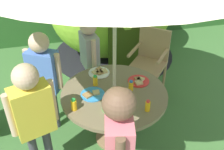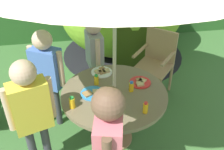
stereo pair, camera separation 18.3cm
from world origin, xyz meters
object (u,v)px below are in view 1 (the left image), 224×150
wooden_chair (150,58)px  juice_bottle_near_left (148,106)px  child_in_grey_shirt (89,51)px  child_in_pink_shirt (118,143)px  plate_center_front (139,81)px  plate_near_right (99,72)px  plate_back_edge (92,94)px  juice_bottle_far_right (74,105)px  juice_bottle_center_back (131,86)px  dome_tent (113,9)px  garden_table (114,103)px  juice_bottle_far_left (95,81)px  child_in_blue_shirt (44,71)px  snack_bowl (110,107)px  cup_near (111,97)px  child_in_yellow_shirt (33,110)px

wooden_chair → juice_bottle_near_left: bearing=-71.5°
child_in_grey_shirt → child_in_pink_shirt: (-0.07, -1.70, 0.12)m
plate_center_front → plate_near_right: (-0.40, 0.29, 0.00)m
plate_back_edge → plate_center_front: (0.56, 0.11, 0.00)m
plate_back_edge → juice_bottle_far_right: size_ratio=1.97×
wooden_chair → child_in_grey_shirt: size_ratio=0.76×
child_in_pink_shirt → juice_bottle_center_back: child_in_pink_shirt is taller
child_in_grey_shirt → dome_tent: bearing=144.4°
garden_table → child_in_grey_shirt: child_in_grey_shirt is taller
child_in_pink_shirt → plate_back_edge: 0.91m
child_in_pink_shirt → juice_bottle_near_left: size_ratio=11.31×
juice_bottle_near_left → garden_table: bearing=124.4°
juice_bottle_far_left → plate_near_right: bearing=68.1°
child_in_blue_shirt → plate_near_right: child_in_blue_shirt is taller
wooden_chair → juice_bottle_near_left: size_ratio=7.54×
wooden_chair → child_in_pink_shirt: (-0.95, -1.74, 0.37)m
dome_tent → juice_bottle_far_left: size_ratio=18.27×
dome_tent → plate_center_front: size_ratio=9.43×
dome_tent → snack_bowl: (-0.62, -2.33, -0.12)m
cup_near → wooden_chair: bearing=50.3°
child_in_yellow_shirt → plate_near_right: 1.03m
child_in_yellow_shirt → juice_bottle_far_right: child_in_yellow_shirt is taller
garden_table → snack_bowl: size_ratio=7.22×
child_in_blue_shirt → juice_bottle_center_back: (0.90, -0.41, -0.07)m
child_in_pink_shirt → plate_center_front: child_in_pink_shirt is taller
child_in_pink_shirt → cup_near: (0.13, 0.76, -0.17)m
child_in_pink_shirt → juice_bottle_far_left: child_in_pink_shirt is taller
garden_table → plate_near_right: (-0.08, 0.42, 0.15)m
child_in_grey_shirt → wooden_chair: bearing=84.2°
plate_center_front → child_in_yellow_shirt: bearing=-160.9°
garden_table → child_in_yellow_shirt: size_ratio=0.86×
wooden_chair → child_in_pink_shirt: bearing=-77.5°
plate_back_edge → juice_bottle_near_left: bearing=-37.8°
child_in_yellow_shirt → cup_near: 0.80m
plate_back_edge → juice_bottle_far_left: 0.19m
child_in_yellow_shirt → juice_bottle_near_left: bearing=-22.7°
wooden_chair → plate_center_front: 0.88m
snack_bowl → child_in_yellow_shirt: bearing=-178.8°
child_in_pink_shirt → juice_bottle_near_left: bearing=-28.0°
juice_bottle_center_back → child_in_blue_shirt: bearing=155.5°
plate_near_right → cup_near: bearing=-87.8°
juice_bottle_near_left → juice_bottle_center_back: 0.37m
juice_bottle_near_left → juice_bottle_far_left: (-0.42, 0.54, 0.00)m
child_in_pink_shirt → juice_bottle_far_right: (-0.26, 0.70, -0.14)m
wooden_chair → juice_bottle_far_right: bearing=-98.3°
plate_back_edge → plate_center_front: size_ratio=1.06×
child_in_grey_shirt → juice_bottle_center_back: size_ratio=10.00×
plate_near_right → juice_bottle_center_back: bearing=-57.1°
plate_back_edge → juice_bottle_center_back: 0.43m
garden_table → plate_back_edge: (-0.24, 0.02, 0.15)m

